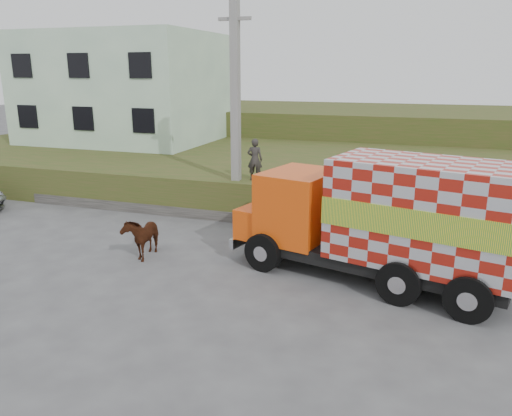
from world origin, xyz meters
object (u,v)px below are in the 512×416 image
(cargo_truck, at_px, (385,219))
(cow, at_px, (142,235))
(utility_pole, at_px, (236,110))
(pedestrian, at_px, (255,159))

(cargo_truck, distance_m, cow, 7.18)
(cargo_truck, bearing_deg, cow, -162.12)
(utility_pole, relative_size, cow, 5.20)
(utility_pole, distance_m, cow, 5.93)
(cargo_truck, xyz_separation_m, pedestrian, (-5.12, 4.43, 0.55))
(cow, height_order, pedestrian, pedestrian)
(utility_pole, xyz_separation_m, cargo_truck, (5.79, -4.23, -2.34))
(utility_pole, distance_m, pedestrian, 1.92)
(cow, bearing_deg, pedestrian, 61.14)
(cargo_truck, relative_size, cow, 5.13)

